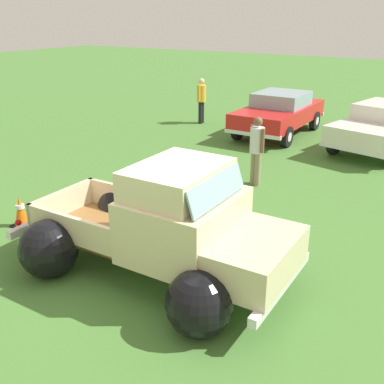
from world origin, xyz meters
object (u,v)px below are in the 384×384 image
show_car_0 (279,112)px  spectator_0 (201,98)px  vintage_pickup_truck (170,234)px  lane_cone_1 (128,190)px  lane_cone_0 (21,212)px  spectator_2 (257,147)px

show_car_0 → spectator_0: bearing=-90.6°
vintage_pickup_truck → lane_cone_1: (-2.53, 2.00, -0.45)m
lane_cone_0 → vintage_pickup_truck: bearing=0.2°
lane_cone_0 → spectator_2: bearing=57.5°
spectator_0 → spectator_2: size_ratio=1.00×
spectator_0 → lane_cone_0: bearing=92.4°
lane_cone_0 → lane_cone_1: (1.05, 2.02, 0.00)m
vintage_pickup_truck → lane_cone_0: 3.61m
vintage_pickup_truck → lane_cone_0: (-3.58, -0.02, -0.45)m
show_car_0 → lane_cone_1: size_ratio=6.75×
vintage_pickup_truck → show_car_0: 9.84m
show_car_0 → spectator_2: bearing=16.3°
vintage_pickup_truck → lane_cone_0: bearing=179.8°
spectator_0 → lane_cone_1: spectator_0 is taller
show_car_0 → lane_cone_0: size_ratio=6.75×
lane_cone_0 → lane_cone_1: same height
lane_cone_1 → spectator_2: bearing=53.9°
show_car_0 → lane_cone_0: show_car_0 is taller
lane_cone_1 → lane_cone_0: bearing=-117.4°
vintage_pickup_truck → spectator_0: (-5.22, 9.67, 0.20)m
show_car_0 → spectator_2: size_ratio=2.52×
spectator_0 → lane_cone_1: 8.15m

